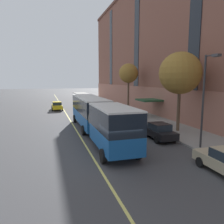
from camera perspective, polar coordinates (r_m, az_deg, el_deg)
The scene contains 12 objects.
ground_plane at distance 15.25m, azimuth 1.69°, elevation -13.09°, with size 260.00×260.00×0.00m, color #424244.
sidewalk at distance 22.14m, azimuth 22.49°, elevation -6.65°, with size 5.04×160.00×0.15m, color gray.
city_bus at distance 22.12m, azimuth -4.18°, elevation -0.67°, with size 2.87×18.05×3.62m.
parked_car_black_0 at distance 21.20m, azimuth 12.08°, elevation -4.87°, with size 1.99×4.37×1.56m.
parked_car_black_2 at distance 40.54m, azimuth -2.37°, elevation 1.62°, with size 2.09×4.30×1.56m.
parked_car_green_3 at distance 47.48m, azimuth -4.66°, elevation 2.60°, with size 2.00×4.49×1.56m.
parked_car_red_5 at distance 28.64m, azimuth 3.71°, elevation -1.25°, with size 2.07×4.77×1.56m.
taxi_cab at distance 41.88m, azimuth -14.17°, elevation 1.59°, with size 1.98×4.34×1.56m.
street_tree_mid_block at distance 24.12m, azimuth 17.37°, elevation 9.62°, with size 4.39×4.39×8.32m.
street_tree_far_uptown at distance 37.42m, azimuth 4.34°, elevation 9.99°, with size 3.25×3.25×8.15m.
street_lamp at distance 18.44m, azimuth 23.26°, elevation 4.67°, with size 0.36×1.48×7.33m.
lane_centerline at distance 17.64m, azimuth -6.04°, elevation -10.09°, with size 0.16×140.00×0.01m, color #E0D66B.
Camera 1 is at (-4.52, -13.44, 5.60)m, focal length 35.00 mm.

